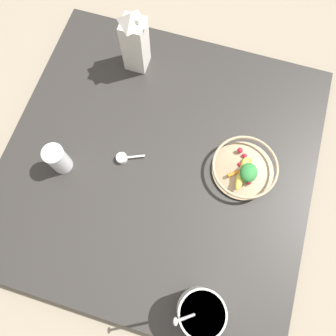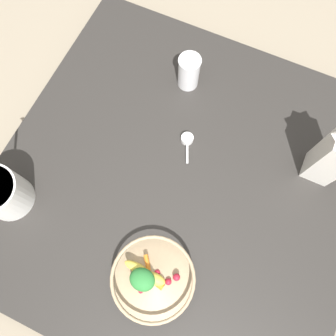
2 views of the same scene
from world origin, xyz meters
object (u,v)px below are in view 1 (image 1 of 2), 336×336
at_px(yogurt_tub, 201,312).
at_px(drinking_cup, 58,159).
at_px(fruit_bowl, 244,168).
at_px(milk_carton, 135,41).

distance_m(yogurt_tub, drinking_cup, 0.66).
xyz_separation_m(fruit_bowl, milk_carton, (0.32, 0.49, 0.10)).
relative_size(milk_carton, yogurt_tub, 0.99).
relative_size(fruit_bowl, yogurt_tub, 0.85).
height_order(fruit_bowl, milk_carton, milk_carton).
bearing_deg(fruit_bowl, yogurt_tub, 176.46).
bearing_deg(drinking_cup, yogurt_tub, -118.59).
relative_size(fruit_bowl, milk_carton, 0.86).
height_order(yogurt_tub, drinking_cup, yogurt_tub).
bearing_deg(yogurt_tub, milk_carton, 30.21).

